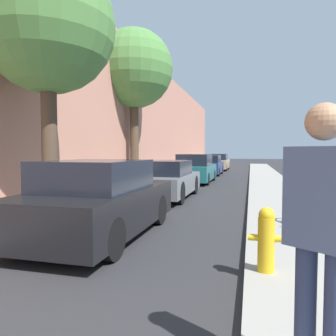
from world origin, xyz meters
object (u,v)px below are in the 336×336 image
at_px(bicycle, 303,212).
at_px(parked_car_navy, 209,166).
at_px(fire_hydrant, 266,239).
at_px(parked_car_black, 99,200).
at_px(parked_car_grey, 165,180).
at_px(parked_car_champagne, 218,162).
at_px(street_tree_near, 47,27).
at_px(street_tree_far, 134,70).
at_px(pedestrian, 322,224).
at_px(parked_car_teal, 195,169).

bearing_deg(bicycle, parked_car_navy, 98.54).
bearing_deg(fire_hydrant, parked_car_black, 155.60).
bearing_deg(bicycle, parked_car_grey, 128.57).
bearing_deg(parked_car_champagne, bicycle, -79.86).
xyz_separation_m(parked_car_navy, street_tree_near, (-1.61, -15.67, 3.77)).
bearing_deg(parked_car_navy, street_tree_far, -108.37).
relative_size(parked_car_champagne, pedestrian, 2.60).
relative_size(parked_car_teal, parked_car_navy, 1.03).
xyz_separation_m(parked_car_black, parked_car_teal, (-0.04, 10.85, 0.01)).
distance_m(parked_car_black, pedestrian, 4.56).
distance_m(parked_car_teal, parked_car_navy, 5.70).
relative_size(street_tree_near, pedestrian, 3.27).
xyz_separation_m(parked_car_teal, fire_hydrant, (3.02, -12.20, -0.16)).
bearing_deg(bicycle, fire_hydrant, -113.41).
relative_size(parked_car_navy, fire_hydrant, 5.05).
bearing_deg(parked_car_grey, fire_hydrant, -64.61).
height_order(parked_car_teal, fire_hydrant, parked_car_teal).
xyz_separation_m(parked_car_grey, pedestrian, (3.33, -8.33, 0.51)).
distance_m(parked_car_champagne, street_tree_near, 21.99).
bearing_deg(fire_hydrant, parked_car_champagne, 97.22).
distance_m(parked_car_grey, parked_car_champagne, 17.36).
distance_m(parked_car_grey, parked_car_navy, 11.42).
relative_size(parked_car_champagne, street_tree_near, 0.80).
xyz_separation_m(parked_car_teal, parked_car_navy, (-0.04, 5.70, -0.04)).
height_order(parked_car_grey, parked_car_navy, parked_car_navy).
relative_size(parked_car_teal, bicycle, 2.78).
xyz_separation_m(pedestrian, bicycle, (0.55, 4.33, -0.71)).
xyz_separation_m(parked_car_navy, parked_car_champagne, (0.04, 5.93, 0.03)).
distance_m(parked_car_navy, street_tree_far, 9.51).
height_order(parked_car_grey, fire_hydrant, parked_car_grey).
height_order(parked_car_black, parked_car_grey, parked_car_black).
bearing_deg(parked_car_navy, parked_car_grey, -90.08).
bearing_deg(parked_car_grey, parked_car_teal, 89.42).
relative_size(parked_car_grey, street_tree_far, 0.55).
distance_m(parked_car_teal, parked_car_champagne, 11.64).
bearing_deg(fire_hydrant, pedestrian, -82.32).
bearing_deg(street_tree_far, parked_car_champagne, 79.18).
distance_m(parked_car_teal, street_tree_far, 5.86).
bearing_deg(street_tree_near, parked_car_grey, 69.41).
distance_m(street_tree_near, bicycle, 6.78).
distance_m(parked_car_black, bicycle, 3.95).
relative_size(parked_car_teal, street_tree_far, 0.57).
xyz_separation_m(parked_car_teal, street_tree_far, (-2.62, -2.05, 4.83)).
distance_m(parked_car_grey, parked_car_teal, 5.72).
xyz_separation_m(parked_car_champagne, street_tree_far, (-2.62, -13.69, 4.83)).
height_order(parked_car_navy, parked_car_champagne, parked_car_champagne).
distance_m(street_tree_far, pedestrian, 14.06).
bearing_deg(fire_hydrant, street_tree_far, 119.05).
distance_m(parked_car_black, parked_car_grey, 5.14).
bearing_deg(street_tree_far, pedestrian, -63.86).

